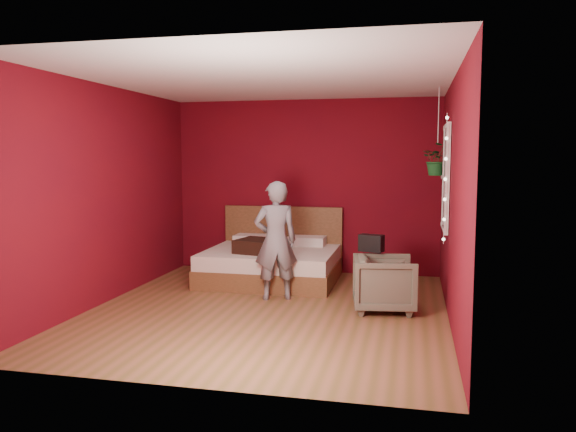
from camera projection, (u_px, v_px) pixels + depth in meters
The scene contains 10 objects.
floor at pixel (268, 310), 6.44m from camera, with size 4.50×4.50×0.00m, color brown.
room_walls at pixel (268, 163), 6.26m from camera, with size 4.04×4.54×2.62m.
window at pixel (445, 178), 6.73m from camera, with size 0.05×0.97×1.27m.
fairy_lights at pixel (445, 179), 6.22m from camera, with size 0.04×0.04×1.45m.
bed at pixel (273, 262), 7.95m from camera, with size 1.81×1.54×1.00m.
person at pixel (276, 241), 6.85m from camera, with size 0.53×0.35×1.46m, color slate.
armchair at pixel (384, 284), 6.37m from camera, with size 0.67×0.69×0.63m, color #5A5947.
handbag at pixel (371, 243), 6.66m from camera, with size 0.28×0.14×0.20m, color black.
throw_pillow at pixel (258, 246), 7.61m from camera, with size 0.51×0.51×0.18m, color black.
hanging_plant at pixel (437, 159), 6.98m from camera, with size 0.37×0.32×1.09m.
Camera 1 is at (1.59, -6.09, 1.74)m, focal length 35.00 mm.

